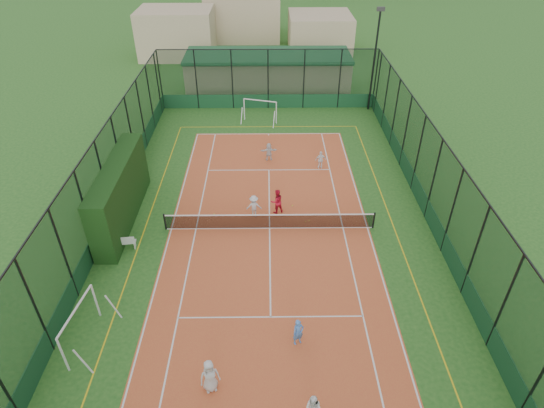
{
  "coord_description": "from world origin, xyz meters",
  "views": [
    {
      "loc": [
        -0.09,
        -20.05,
        15.66
      ],
      "look_at": [
        0.14,
        0.67,
        1.2
      ],
      "focal_mm": 30.0,
      "sensor_mm": 36.0,
      "label": 1
    }
  ],
  "objects_px": {
    "floodlight_ne": "(374,61)",
    "futsal_goal_far": "(260,111)",
    "futsal_goal_near": "(80,326)",
    "child_near_left": "(210,376)",
    "clubhouse": "(268,71)",
    "child_far_left": "(254,206)",
    "child_near_mid": "(298,332)",
    "child_far_right": "(321,160)",
    "white_bench": "(121,242)",
    "child_far_back": "(269,152)",
    "coach": "(277,201)"
  },
  "relations": [
    {
      "from": "child_near_mid",
      "to": "child_far_left",
      "type": "height_order",
      "value": "child_far_left"
    },
    {
      "from": "coach",
      "to": "white_bench",
      "type": "bearing_deg",
      "value": 0.09
    },
    {
      "from": "white_bench",
      "to": "futsal_goal_far",
      "type": "bearing_deg",
      "value": 58.73
    },
    {
      "from": "floodlight_ne",
      "to": "child_near_left",
      "type": "xyz_separation_m",
      "value": [
        -10.89,
        -26.47,
        -3.34
      ]
    },
    {
      "from": "child_near_mid",
      "to": "child_far_back",
      "type": "relative_size",
      "value": 1.03
    },
    {
      "from": "child_far_left",
      "to": "child_far_right",
      "type": "height_order",
      "value": "child_far_left"
    },
    {
      "from": "child_near_left",
      "to": "futsal_goal_near",
      "type": "bearing_deg",
      "value": 138.7
    },
    {
      "from": "clubhouse",
      "to": "futsal_goal_near",
      "type": "height_order",
      "value": "clubhouse"
    },
    {
      "from": "white_bench",
      "to": "futsal_goal_near",
      "type": "distance_m",
      "value": 6.01
    },
    {
      "from": "futsal_goal_near",
      "to": "child_far_left",
      "type": "xyz_separation_m",
      "value": [
        6.91,
        8.8,
        -0.25
      ]
    },
    {
      "from": "clubhouse",
      "to": "child_near_left",
      "type": "distance_m",
      "value": 31.96
    },
    {
      "from": "child_far_back",
      "to": "floodlight_ne",
      "type": "bearing_deg",
      "value": -140.82
    },
    {
      "from": "futsal_goal_near",
      "to": "clubhouse",
      "type": "bearing_deg",
      "value": -6.67
    },
    {
      "from": "futsal_goal_near",
      "to": "coach",
      "type": "bearing_deg",
      "value": -33.87
    },
    {
      "from": "futsal_goal_far",
      "to": "child_near_left",
      "type": "distance_m",
      "value": 24.13
    },
    {
      "from": "child_near_left",
      "to": "coach",
      "type": "bearing_deg",
      "value": 57.62
    },
    {
      "from": "child_far_right",
      "to": "coach",
      "type": "bearing_deg",
      "value": 51.82
    },
    {
      "from": "floodlight_ne",
      "to": "futsal_goal_far",
      "type": "distance_m",
      "value": 10.09
    },
    {
      "from": "child_far_right",
      "to": "futsal_goal_near",
      "type": "bearing_deg",
      "value": 44.44
    },
    {
      "from": "child_near_mid",
      "to": "futsal_goal_near",
      "type": "bearing_deg",
      "value": 154.55
    },
    {
      "from": "child_near_mid",
      "to": "child_far_back",
      "type": "height_order",
      "value": "child_near_mid"
    },
    {
      "from": "futsal_goal_far",
      "to": "child_near_mid",
      "type": "height_order",
      "value": "futsal_goal_far"
    },
    {
      "from": "child_near_mid",
      "to": "child_far_right",
      "type": "distance_m",
      "value": 14.62
    },
    {
      "from": "floodlight_ne",
      "to": "child_near_mid",
      "type": "xyz_separation_m",
      "value": [
        -7.48,
        -24.39,
        -3.46
      ]
    },
    {
      "from": "child_near_left",
      "to": "child_far_back",
      "type": "bearing_deg",
      "value": 63.63
    },
    {
      "from": "child_far_right",
      "to": "floodlight_ne",
      "type": "bearing_deg",
      "value": -124.32
    },
    {
      "from": "child_near_left",
      "to": "coach",
      "type": "height_order",
      "value": "child_near_left"
    },
    {
      "from": "floodlight_ne",
      "to": "futsal_goal_near",
      "type": "bearing_deg",
      "value": -124.12
    },
    {
      "from": "clubhouse",
      "to": "child_far_back",
      "type": "height_order",
      "value": "clubhouse"
    },
    {
      "from": "child_far_left",
      "to": "child_far_back",
      "type": "relative_size",
      "value": 1.07
    },
    {
      "from": "child_near_mid",
      "to": "child_far_right",
      "type": "xyz_separation_m",
      "value": [
        2.37,
        14.43,
        -0.03
      ]
    },
    {
      "from": "floodlight_ne",
      "to": "child_far_right",
      "type": "xyz_separation_m",
      "value": [
        -5.11,
        -9.96,
        -3.49
      ]
    },
    {
      "from": "futsal_goal_far",
      "to": "child_far_left",
      "type": "height_order",
      "value": "futsal_goal_far"
    },
    {
      "from": "child_far_left",
      "to": "white_bench",
      "type": "bearing_deg",
      "value": 19.91
    },
    {
      "from": "futsal_goal_near",
      "to": "child_near_mid",
      "type": "xyz_separation_m",
      "value": [
        8.92,
        -0.19,
        -0.27
      ]
    },
    {
      "from": "child_near_mid",
      "to": "futsal_goal_far",
      "type": "bearing_deg",
      "value": 70.38
    },
    {
      "from": "floodlight_ne",
      "to": "child_near_mid",
      "type": "relative_size",
      "value": 6.28
    },
    {
      "from": "futsal_goal_near",
      "to": "child_near_left",
      "type": "bearing_deg",
      "value": -104.27
    },
    {
      "from": "child_far_back",
      "to": "coach",
      "type": "xyz_separation_m",
      "value": [
        0.42,
        -6.26,
        0.13
      ]
    },
    {
      "from": "futsal_goal_far",
      "to": "child_near_mid",
      "type": "distance_m",
      "value": 22.08
    },
    {
      "from": "floodlight_ne",
      "to": "child_near_mid",
      "type": "height_order",
      "value": "floodlight_ne"
    },
    {
      "from": "child_far_right",
      "to": "child_far_back",
      "type": "xyz_separation_m",
      "value": [
        -3.48,
        1.18,
        0.01
      ]
    },
    {
      "from": "white_bench",
      "to": "futsal_goal_far",
      "type": "distance_m",
      "value": 17.37
    },
    {
      "from": "white_bench",
      "to": "child_near_left",
      "type": "distance_m",
      "value": 9.92
    },
    {
      "from": "child_far_left",
      "to": "child_far_back",
      "type": "height_order",
      "value": "child_far_left"
    },
    {
      "from": "clubhouse",
      "to": "child_far_left",
      "type": "height_order",
      "value": "clubhouse"
    },
    {
      "from": "white_bench",
      "to": "child_near_mid",
      "type": "height_order",
      "value": "child_near_mid"
    },
    {
      "from": "child_near_left",
      "to": "child_far_right",
      "type": "distance_m",
      "value": 17.49
    },
    {
      "from": "floodlight_ne",
      "to": "futsal_goal_near",
      "type": "height_order",
      "value": "floodlight_ne"
    },
    {
      "from": "floodlight_ne",
      "to": "child_far_right",
      "type": "distance_m",
      "value": 11.73
    }
  ]
}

